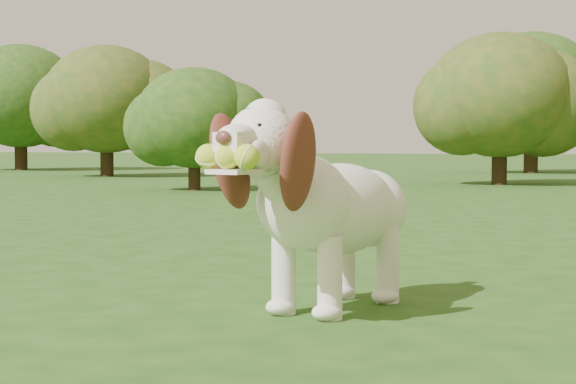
% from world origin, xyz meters
% --- Properties ---
extents(ground, '(80.00, 80.00, 0.00)m').
position_xyz_m(ground, '(0.00, 0.00, 0.00)').
color(ground, '#1F4513').
rests_on(ground, ground).
extents(dog, '(0.53, 1.01, 0.67)m').
position_xyz_m(dog, '(-0.24, -0.41, 0.36)').
color(dog, white).
rests_on(dog, ground).
extents(shrub_a, '(1.32, 1.32, 1.37)m').
position_xyz_m(shrub_a, '(-3.66, 6.56, 0.81)').
color(shrub_a, '#382314').
rests_on(shrub_a, ground).
extents(shrub_b, '(1.85, 1.85, 1.91)m').
position_xyz_m(shrub_b, '(-0.54, 8.97, 1.12)').
color(shrub_b, '#382314').
rests_on(shrub_b, ground).
extents(shrub_i, '(2.34, 2.34, 2.43)m').
position_xyz_m(shrub_i, '(-0.43, 13.74, 1.43)').
color(shrub_i, '#382314').
rests_on(shrub_i, ground).
extents(shrub_e, '(1.97, 1.97, 2.04)m').
position_xyz_m(shrub_e, '(-6.61, 10.04, 1.20)').
color(shrub_e, '#382314').
rests_on(shrub_e, ground).
extents(shrub_g, '(2.31, 2.31, 2.39)m').
position_xyz_m(shrub_g, '(-9.80, 12.58, 1.41)').
color(shrub_g, '#382314').
rests_on(shrub_g, ground).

